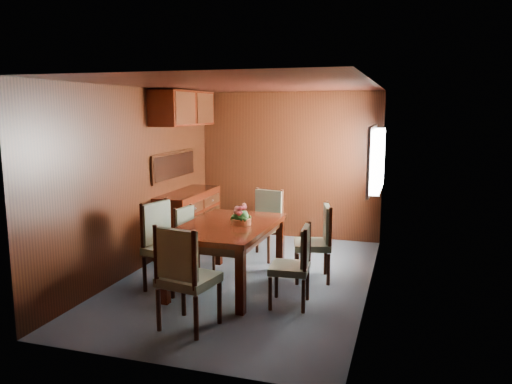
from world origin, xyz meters
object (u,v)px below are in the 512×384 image
(chair_right_near, at_px, (296,261))
(flower_centerpiece, at_px, (241,214))
(dining_table, at_px, (228,233))
(chair_left_near, at_px, (164,240))
(chair_head, at_px, (184,272))
(sideboard, at_px, (189,221))

(chair_right_near, xyz_separation_m, flower_centerpiece, (-0.76, 0.39, 0.39))
(flower_centerpiece, bearing_deg, dining_table, -170.55)
(dining_table, relative_size, chair_right_near, 1.84)
(dining_table, xyz_separation_m, chair_right_near, (0.92, -0.37, -0.16))
(chair_left_near, relative_size, chair_right_near, 1.17)
(chair_right_near, relative_size, chair_head, 0.86)
(dining_table, distance_m, flower_centerpiece, 0.28)
(chair_head, xyz_separation_m, flower_centerpiece, (0.13, 1.31, 0.30))
(sideboard, relative_size, flower_centerpiece, 5.46)
(sideboard, height_order, chair_head, chair_head)
(chair_head, bearing_deg, dining_table, 101.60)
(chair_left_near, height_order, chair_right_near, chair_left_near)
(flower_centerpiece, bearing_deg, sideboard, 135.04)
(sideboard, xyz_separation_m, chair_head, (1.14, -2.58, 0.13))
(chair_head, height_order, flower_centerpiece, chair_head)
(dining_table, bearing_deg, flower_centerpiece, 10.93)
(chair_head, bearing_deg, sideboard, 123.98)
(sideboard, xyz_separation_m, chair_right_near, (2.03, -1.66, 0.05))
(chair_right_near, distance_m, chair_head, 1.28)
(chair_right_near, xyz_separation_m, chair_head, (-0.89, -0.92, 0.08))
(sideboard, distance_m, flower_centerpiece, 1.85)
(dining_table, distance_m, chair_head, 1.29)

